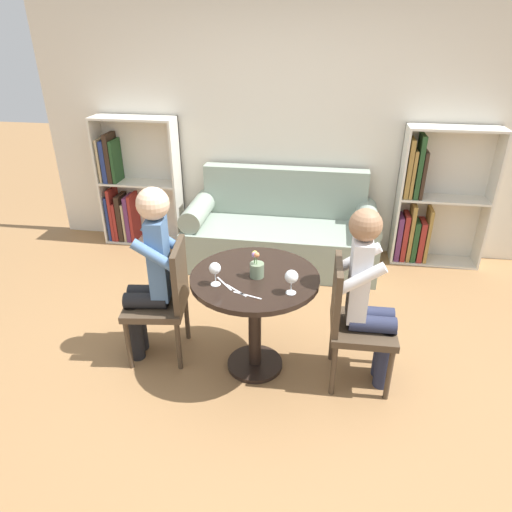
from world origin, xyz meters
TOP-DOWN VIEW (x-y plane):
  - ground_plane at (0.00, 0.00)m, footprint 16.00×16.00m
  - back_wall at (0.00, 2.09)m, footprint 5.20×0.05m
  - round_table at (0.00, 0.00)m, footprint 0.85×0.85m
  - couch at (0.00, 1.67)m, footprint 1.90×0.80m
  - bookshelf_left at (-1.68, 1.93)m, footprint 0.87×0.28m
  - bookshelf_right at (1.44, 1.93)m, footprint 0.87×0.28m
  - chair_left at (-0.66, 0.05)m, footprint 0.47×0.47m
  - chair_right at (0.65, -0.01)m, footprint 0.43×0.43m
  - person_left at (-0.74, 0.03)m, footprint 0.44×0.38m
  - person_right at (0.74, -0.01)m, footprint 0.42×0.35m
  - wine_glass_left at (-0.23, -0.15)m, footprint 0.08×0.08m
  - wine_glass_right at (0.25, -0.18)m, footprint 0.08×0.08m
  - flower_vase at (0.01, -0.01)m, footprint 0.09×0.09m
  - knife_left_setting at (-0.08, -0.20)m, footprint 0.16×0.13m
  - fork_left_setting at (-0.18, -0.13)m, footprint 0.13×0.15m
  - knife_right_setting at (-0.01, -0.25)m, footprint 0.19×0.06m

SIDE VIEW (x-z plane):
  - ground_plane at x=0.00m, z-range 0.00..0.00m
  - couch at x=0.00m, z-range -0.15..0.77m
  - chair_left at x=-0.66m, z-range 0.04..0.94m
  - chair_right at x=0.65m, z-range 0.04..0.94m
  - round_table at x=0.00m, z-range 0.21..0.96m
  - bookshelf_left at x=-1.68m, z-range -0.08..1.30m
  - bookshelf_right at x=1.44m, z-range -0.07..1.31m
  - person_right at x=0.74m, z-range 0.04..1.30m
  - person_left at x=-0.74m, z-range 0.05..1.36m
  - knife_left_setting at x=-0.08m, z-range 0.75..0.76m
  - fork_left_setting at x=-0.18m, z-range 0.75..0.76m
  - knife_right_setting at x=-0.01m, z-range 0.75..0.76m
  - flower_vase at x=0.01m, z-range 0.73..0.91m
  - wine_glass_right at x=0.25m, z-range 0.78..0.94m
  - wine_glass_left at x=-0.23m, z-range 0.79..0.94m
  - back_wall at x=0.00m, z-range 0.00..2.70m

